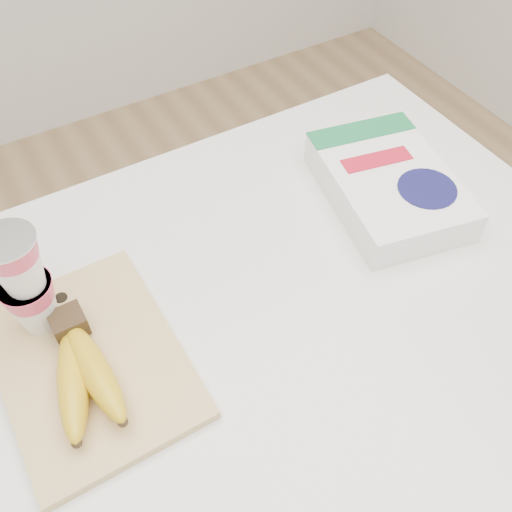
{
  "coord_description": "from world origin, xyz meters",
  "views": [
    {
      "loc": [
        -0.21,
        -0.42,
        1.7
      ],
      "look_at": [
        0.09,
        0.08,
        1.01
      ],
      "focal_mm": 40.0,
      "sensor_mm": 36.0,
      "label": 1
    }
  ],
  "objects_px": {
    "yogurt_stack": "(23,281)",
    "cutting_board": "(91,362)",
    "table": "(239,452)",
    "bananas": "(82,371)",
    "cereal_box": "(388,185)"
  },
  "relations": [
    {
      "from": "yogurt_stack",
      "to": "cutting_board",
      "type": "bearing_deg",
      "value": -69.11
    },
    {
      "from": "table",
      "to": "bananas",
      "type": "height_order",
      "value": "bananas"
    },
    {
      "from": "cutting_board",
      "to": "yogurt_stack",
      "type": "relative_size",
      "value": 1.82
    },
    {
      "from": "table",
      "to": "cutting_board",
      "type": "height_order",
      "value": "cutting_board"
    },
    {
      "from": "cereal_box",
      "to": "yogurt_stack",
      "type": "bearing_deg",
      "value": -171.83
    },
    {
      "from": "cutting_board",
      "to": "cereal_box",
      "type": "height_order",
      "value": "cereal_box"
    },
    {
      "from": "bananas",
      "to": "cereal_box",
      "type": "bearing_deg",
      "value": 8.19
    },
    {
      "from": "yogurt_stack",
      "to": "cereal_box",
      "type": "height_order",
      "value": "yogurt_stack"
    },
    {
      "from": "table",
      "to": "cutting_board",
      "type": "distance_m",
      "value": 0.53
    },
    {
      "from": "bananas",
      "to": "yogurt_stack",
      "type": "bearing_deg",
      "value": 100.12
    },
    {
      "from": "yogurt_stack",
      "to": "table",
      "type": "bearing_deg",
      "value": -31.25
    },
    {
      "from": "yogurt_stack",
      "to": "cereal_box",
      "type": "relative_size",
      "value": 0.55
    },
    {
      "from": "table",
      "to": "cereal_box",
      "type": "height_order",
      "value": "cereal_box"
    },
    {
      "from": "cutting_board",
      "to": "table",
      "type": "bearing_deg",
      "value": -14.26
    },
    {
      "from": "cutting_board",
      "to": "cereal_box",
      "type": "distance_m",
      "value": 0.59
    }
  ]
}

